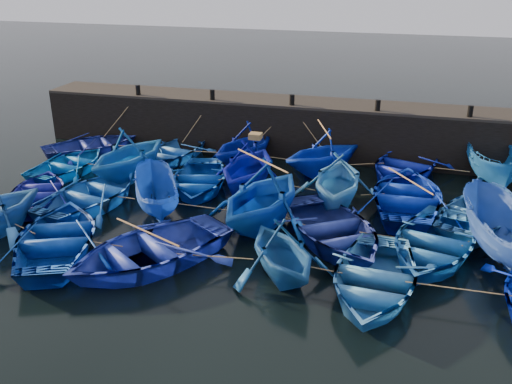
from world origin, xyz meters
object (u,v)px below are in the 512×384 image
(boat_13, at_px, (39,192))
(wooden_crate, at_px, (255,136))
(boat_0, at_px, (92,145))
(boat_8, at_px, (199,179))

(boat_13, relative_size, wooden_crate, 8.77)
(boat_13, bearing_deg, boat_0, -101.84)
(boat_8, xyz_separation_m, wooden_crate, (2.37, 0.40, 1.96))
(boat_0, bearing_deg, boat_8, -160.54)
(boat_0, xyz_separation_m, wooden_crate, (9.18, -2.62, 1.97))
(boat_8, distance_m, wooden_crate, 3.10)
(wooden_crate, bearing_deg, boat_13, -157.73)
(boat_8, height_order, boat_13, boat_8)
(boat_0, xyz_separation_m, boat_13, (1.08, -5.94, -0.04))
(boat_8, bearing_deg, boat_13, -165.91)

